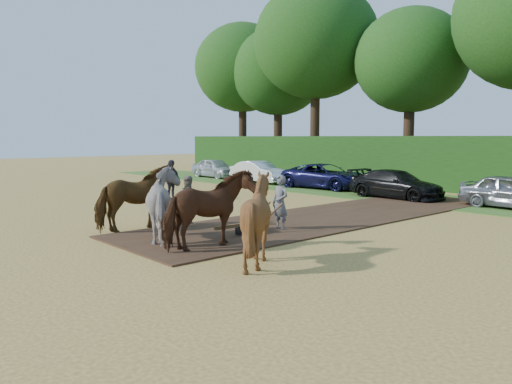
{
  "coord_description": "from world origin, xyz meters",
  "views": [
    {
      "loc": [
        13.24,
        -7.41,
        2.94
      ],
      "look_at": [
        2.83,
        1.86,
        1.4
      ],
      "focal_mm": 35.0,
      "sensor_mm": 36.0,
      "label": 1
    }
  ],
  "objects": [
    {
      "name": "hedgerow",
      "position": [
        0.0,
        18.5,
        1.5
      ],
      "size": [
        46.0,
        1.6,
        3.0
      ],
      "primitive_type": "cube",
      "color": "#14380F",
      "rests_on": "ground"
    },
    {
      "name": "grass_verge",
      "position": [
        0.0,
        14.0,
        0.01
      ],
      "size": [
        50.0,
        5.0,
        0.03
      ],
      "primitive_type": "cube",
      "color": "#38601E",
      "rests_on": "ground"
    },
    {
      "name": "treeline",
      "position": [
        -1.69,
        21.69,
        8.97
      ],
      "size": [
        48.7,
        10.6,
        14.21
      ],
      "color": "#382616",
      "rests_on": "ground"
    },
    {
      "name": "earth_strip",
      "position": [
        1.5,
        7.0,
        0.03
      ],
      "size": [
        4.5,
        17.0,
        0.05
      ],
      "primitive_type": "cube",
      "color": "#472D1C",
      "rests_on": "ground"
    },
    {
      "name": "plough_team",
      "position": [
        2.02,
        0.21,
        1.04
      ],
      "size": [
        6.91,
        4.97,
        2.1
      ],
      "color": "brown",
      "rests_on": "ground"
    },
    {
      "name": "parked_cars",
      "position": [
        0.04,
        14.03,
        0.69
      ],
      "size": [
        35.61,
        3.31,
        1.43
      ],
      "color": "silver",
      "rests_on": "ground"
    },
    {
      "name": "ground",
      "position": [
        0.0,
        0.0,
        0.0
      ],
      "size": [
        120.0,
        120.0,
        0.0
      ],
      "primitive_type": "plane",
      "color": "gold",
      "rests_on": "ground"
    },
    {
      "name": "spectator_far",
      "position": [
        -6.76,
        5.08,
        0.94
      ],
      "size": [
        0.68,
        1.18,
        1.88
      ],
      "primitive_type": "imported",
      "rotation": [
        0.0,
        0.0,
        1.78
      ],
      "color": "#21222D",
      "rests_on": "ground"
    },
    {
      "name": "spectator_near",
      "position": [
        -0.44,
        1.83,
        0.84
      ],
      "size": [
        0.91,
        1.0,
        1.67
      ],
      "primitive_type": "imported",
      "rotation": [
        0.0,
        0.0,
        1.15
      ],
      "color": "tan",
      "rests_on": "ground"
    }
  ]
}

